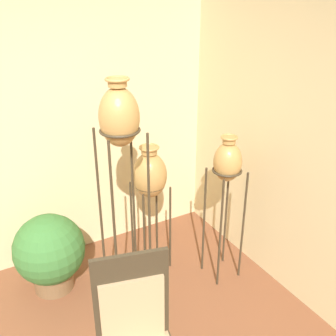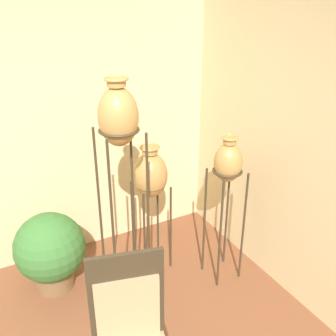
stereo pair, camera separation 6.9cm
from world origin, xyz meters
name	(u,v)px [view 1 (the left image)]	position (x,y,z in m)	size (l,w,h in m)	color
vase_stand_tall	(120,124)	(0.83, 1.16, 1.63)	(0.31, 0.31, 1.96)	#382D1E
vase_stand_medium	(227,166)	(1.77, 1.09, 1.12)	(0.27, 0.27, 1.40)	#382D1E
vase_stand_short	(150,176)	(1.26, 1.55, 0.96)	(0.31, 0.31, 1.25)	#382D1E
potted_plant	(50,252)	(0.32, 1.68, 0.39)	(0.62, 0.62, 0.73)	brown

